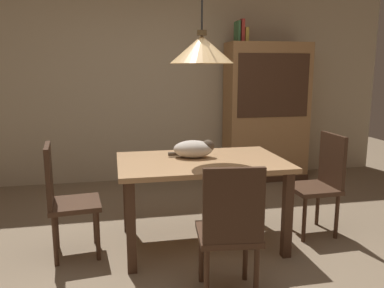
{
  "coord_description": "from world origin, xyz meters",
  "views": [
    {
      "loc": [
        -0.65,
        -2.63,
        1.51
      ],
      "look_at": [
        0.03,
        0.69,
        0.85
      ],
      "focal_mm": 36.22,
      "sensor_mm": 36.0,
      "label": 1
    }
  ],
  "objects_px": {
    "chair_near_front": "(230,227)",
    "cat_sleeping": "(194,149)",
    "chair_right_side": "(321,179)",
    "hutch_bookcase": "(266,115)",
    "book_red_tall": "(241,31)",
    "dining_table": "(201,171)",
    "book_yellow_short": "(245,35)",
    "pendant_lamp": "(202,49)",
    "book_green_slim": "(237,32)",
    "chair_left_side": "(64,196)"
  },
  "relations": [
    {
      "from": "chair_right_side",
      "to": "pendant_lamp",
      "type": "distance_m",
      "value": 1.61
    },
    {
      "from": "book_yellow_short",
      "to": "chair_near_front",
      "type": "bearing_deg",
      "value": -110.28
    },
    {
      "from": "chair_right_side",
      "to": "hutch_bookcase",
      "type": "relative_size",
      "value": 0.5
    },
    {
      "from": "chair_near_front",
      "to": "book_green_slim",
      "type": "height_order",
      "value": "book_green_slim"
    },
    {
      "from": "pendant_lamp",
      "to": "book_yellow_short",
      "type": "xyz_separation_m",
      "value": [
        0.99,
        1.83,
        0.28
      ]
    },
    {
      "from": "cat_sleeping",
      "to": "chair_right_side",
      "type": "bearing_deg",
      "value": -4.8
    },
    {
      "from": "chair_left_side",
      "to": "pendant_lamp",
      "type": "relative_size",
      "value": 0.72
    },
    {
      "from": "dining_table",
      "to": "book_green_slim",
      "type": "relative_size",
      "value": 5.38
    },
    {
      "from": "dining_table",
      "to": "cat_sleeping",
      "type": "height_order",
      "value": "cat_sleeping"
    },
    {
      "from": "dining_table",
      "to": "chair_right_side",
      "type": "relative_size",
      "value": 1.51
    },
    {
      "from": "dining_table",
      "to": "hutch_bookcase",
      "type": "height_order",
      "value": "hutch_bookcase"
    },
    {
      "from": "hutch_bookcase",
      "to": "book_red_tall",
      "type": "distance_m",
      "value": 1.17
    },
    {
      "from": "hutch_bookcase",
      "to": "book_yellow_short",
      "type": "xyz_separation_m",
      "value": [
        -0.33,
        0.0,
        1.05
      ]
    },
    {
      "from": "dining_table",
      "to": "book_red_tall",
      "type": "relative_size",
      "value": 5.0
    },
    {
      "from": "dining_table",
      "to": "chair_left_side",
      "type": "height_order",
      "value": "chair_left_side"
    },
    {
      "from": "chair_right_side",
      "to": "chair_left_side",
      "type": "bearing_deg",
      "value": -179.74
    },
    {
      "from": "chair_right_side",
      "to": "pendant_lamp",
      "type": "height_order",
      "value": "pendant_lamp"
    },
    {
      "from": "chair_right_side",
      "to": "cat_sleeping",
      "type": "height_order",
      "value": "chair_right_side"
    },
    {
      "from": "chair_near_front",
      "to": "cat_sleeping",
      "type": "relative_size",
      "value": 2.35
    },
    {
      "from": "chair_right_side",
      "to": "cat_sleeping",
      "type": "xyz_separation_m",
      "value": [
        -1.17,
        0.1,
        0.32
      ]
    },
    {
      "from": "dining_table",
      "to": "book_yellow_short",
      "type": "relative_size",
      "value": 7.0
    },
    {
      "from": "chair_left_side",
      "to": "book_red_tall",
      "type": "xyz_separation_m",
      "value": [
        2.06,
        1.84,
        1.48
      ]
    },
    {
      "from": "dining_table",
      "to": "book_yellow_short",
      "type": "height_order",
      "value": "book_yellow_short"
    },
    {
      "from": "chair_near_front",
      "to": "pendant_lamp",
      "type": "height_order",
      "value": "pendant_lamp"
    },
    {
      "from": "chair_near_front",
      "to": "book_green_slim",
      "type": "bearing_deg",
      "value": 71.71
    },
    {
      "from": "chair_near_front",
      "to": "book_green_slim",
      "type": "xyz_separation_m",
      "value": [
        0.9,
        2.71,
        1.47
      ]
    },
    {
      "from": "dining_table",
      "to": "book_green_slim",
      "type": "xyz_separation_m",
      "value": [
        0.89,
        1.83,
        1.33
      ]
    },
    {
      "from": "chair_right_side",
      "to": "chair_near_front",
      "type": "distance_m",
      "value": 1.44
    },
    {
      "from": "chair_right_side",
      "to": "hutch_bookcase",
      "type": "height_order",
      "value": "hutch_bookcase"
    },
    {
      "from": "chair_left_side",
      "to": "book_red_tall",
      "type": "relative_size",
      "value": 3.32
    },
    {
      "from": "pendant_lamp",
      "to": "book_yellow_short",
      "type": "height_order",
      "value": "pendant_lamp"
    },
    {
      "from": "dining_table",
      "to": "book_green_slim",
      "type": "distance_m",
      "value": 2.43
    },
    {
      "from": "chair_near_front",
      "to": "dining_table",
      "type": "bearing_deg",
      "value": 89.4
    },
    {
      "from": "chair_near_front",
      "to": "book_yellow_short",
      "type": "relative_size",
      "value": 4.65
    },
    {
      "from": "chair_near_front",
      "to": "cat_sleeping",
      "type": "distance_m",
      "value": 1.03
    },
    {
      "from": "chair_right_side",
      "to": "book_red_tall",
      "type": "xyz_separation_m",
      "value": [
        -0.19,
        1.83,
        1.48
      ]
    },
    {
      "from": "pendant_lamp",
      "to": "hutch_bookcase",
      "type": "xyz_separation_m",
      "value": [
        1.32,
        1.83,
        -0.77
      ]
    },
    {
      "from": "chair_right_side",
      "to": "hutch_bookcase",
      "type": "distance_m",
      "value": 1.88
    },
    {
      "from": "pendant_lamp",
      "to": "book_red_tall",
      "type": "bearing_deg",
      "value": 62.96
    },
    {
      "from": "book_red_tall",
      "to": "pendant_lamp",
      "type": "bearing_deg",
      "value": -117.04
    },
    {
      "from": "chair_left_side",
      "to": "hutch_bookcase",
      "type": "height_order",
      "value": "hutch_bookcase"
    },
    {
      "from": "chair_left_side",
      "to": "chair_right_side",
      "type": "height_order",
      "value": "same"
    },
    {
      "from": "chair_left_side",
      "to": "book_red_tall",
      "type": "height_order",
      "value": "book_red_tall"
    },
    {
      "from": "dining_table",
      "to": "book_green_slim",
      "type": "height_order",
      "value": "book_green_slim"
    },
    {
      "from": "pendant_lamp",
      "to": "book_red_tall",
      "type": "xyz_separation_m",
      "value": [
        0.94,
        1.83,
        0.33
      ]
    },
    {
      "from": "book_green_slim",
      "to": "book_red_tall",
      "type": "bearing_deg",
      "value": 0.0
    },
    {
      "from": "chair_right_side",
      "to": "book_red_tall",
      "type": "relative_size",
      "value": 3.32
    },
    {
      "from": "dining_table",
      "to": "pendant_lamp",
      "type": "xyz_separation_m",
      "value": [
        0.0,
        0.0,
        1.01
      ]
    },
    {
      "from": "hutch_bookcase",
      "to": "book_red_tall",
      "type": "relative_size",
      "value": 6.61
    },
    {
      "from": "book_red_tall",
      "to": "dining_table",
      "type": "bearing_deg",
      "value": -117.04
    }
  ]
}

